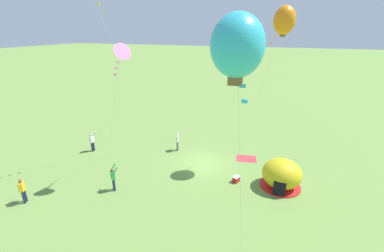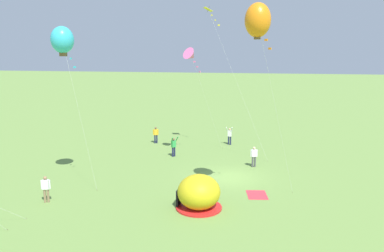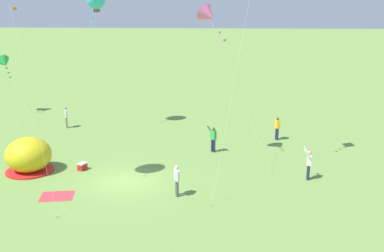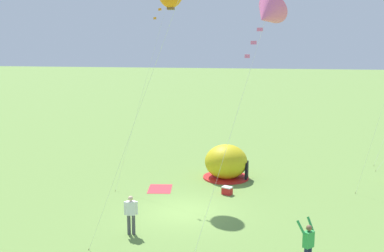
{
  "view_description": "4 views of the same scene",
  "coord_description": "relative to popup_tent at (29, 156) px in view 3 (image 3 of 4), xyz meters",
  "views": [
    {
      "loc": [
        -5.43,
        18.11,
        10.58
      ],
      "look_at": [
        0.83,
        0.68,
        3.53
      ],
      "focal_mm": 24.0,
      "sensor_mm": 36.0,
      "label": 1
    },
    {
      "loc": [
        -27.12,
        -2.63,
        9.3
      ],
      "look_at": [
        2.59,
        3.47,
        3.35
      ],
      "focal_mm": 35.0,
      "sensor_mm": 36.0,
      "label": 2
    },
    {
      "loc": [
        5.36,
        -23.27,
        9.86
      ],
      "look_at": [
        3.71,
        0.93,
        3.11
      ],
      "focal_mm": 42.0,
      "sensor_mm": 36.0,
      "label": 3
    },
    {
      "loc": [
        20.45,
        4.59,
        7.97
      ],
      "look_at": [
        -1.56,
        0.06,
        4.0
      ],
      "focal_mm": 42.0,
      "sensor_mm": 36.0,
      "label": 4
    }
  ],
  "objects": [
    {
      "name": "person_far_back",
      "position": [
        -1.04,
        9.59,
        -0.03
      ],
      "size": [
        0.35,
        0.56,
        1.72
      ],
      "color": "#8C7251",
      "rests_on": "ground"
    },
    {
      "name": "person_near_tent",
      "position": [
        15.53,
        7.47,
        -0.03
      ],
      "size": [
        0.37,
        0.55,
        1.72
      ],
      "color": "#1E2347",
      "rests_on": "ground"
    },
    {
      "name": "popup_tent",
      "position": [
        0.0,
        0.0,
        0.0
      ],
      "size": [
        2.81,
        2.81,
        2.1
      ],
      "color": "gold",
      "rests_on": "ground"
    },
    {
      "name": "kite_green",
      "position": [
        -7.72,
        13.71,
        3.64
      ],
      "size": [
        5.11,
        5.24,
        5.33
      ],
      "color": "silver",
      "rests_on": "ground"
    },
    {
      "name": "picnic_blanket",
      "position": [
        2.9,
        -3.41,
        -0.99
      ],
      "size": [
        1.9,
        1.58,
        0.01
      ],
      "primitive_type": "cube",
      "rotation": [
        0.0,
        0.0,
        0.18
      ],
      "color": "#CC333D",
      "rests_on": "ground"
    },
    {
      "name": "kite_pink",
      "position": [
        10.56,
        2.66,
        8.06
      ],
      "size": [
        4.75,
        3.14,
        9.76
      ],
      "color": "silver",
      "rests_on": "ground"
    },
    {
      "name": "ground_plane",
      "position": [
        6.08,
        -1.27,
        -1.0
      ],
      "size": [
        300.0,
        300.0,
        0.0
      ],
      "primitive_type": "plane",
      "color": "olive"
    },
    {
      "name": "cooler_box",
      "position": [
        3.07,
        0.45,
        -0.78
      ],
      "size": [
        0.55,
        0.63,
        0.44
      ],
      "color": "red",
      "rests_on": "ground"
    },
    {
      "name": "person_flying_kite",
      "position": [
        10.9,
        4.36,
        0.0
      ],
      "size": [
        0.71,
        0.69,
        1.89
      ],
      "color": "#1E2347",
      "rests_on": "ground"
    },
    {
      "name": "person_with_toddler",
      "position": [
        9.18,
        -2.92,
        -0.03
      ],
      "size": [
        0.33,
        0.57,
        1.72
      ],
      "color": "#4C4C51",
      "rests_on": "ground"
    },
    {
      "name": "person_arms_raised",
      "position": [
        16.43,
        -0.15,
        0.0
      ],
      "size": [
        0.51,
        0.68,
        1.89
      ],
      "color": "#1E2347",
      "rests_on": "ground"
    }
  ]
}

